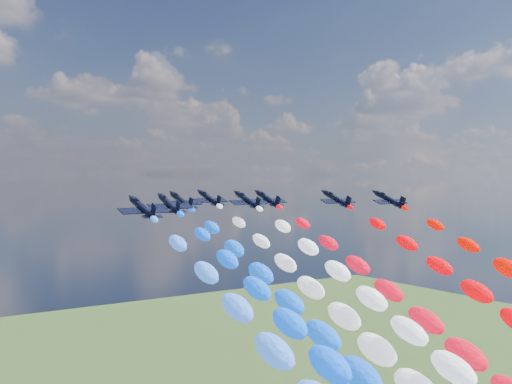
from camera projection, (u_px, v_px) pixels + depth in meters
jet_0 at (143, 208)px, 109.50m from camera, size 9.12×12.20×6.35m
jet_1 at (169, 204)px, 124.03m from camera, size 9.30×12.32×6.35m
jet_2 at (181, 201)px, 139.22m from camera, size 9.02×12.13×6.35m
jet_3 at (247, 200)px, 142.06m from camera, size 8.86×12.01×6.35m
jet_4 at (209, 198)px, 152.95m from camera, size 9.20×12.25×6.35m
trail_4 at (395, 381)px, 103.66m from camera, size 6.23×117.82×58.77m
jet_5 at (268, 199)px, 149.71m from camera, size 8.93×12.06×6.35m
jet_6 at (337, 199)px, 148.75m from camera, size 8.94×12.06×6.35m
jet_7 at (389, 200)px, 145.68m from camera, size 8.97×12.09×6.35m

